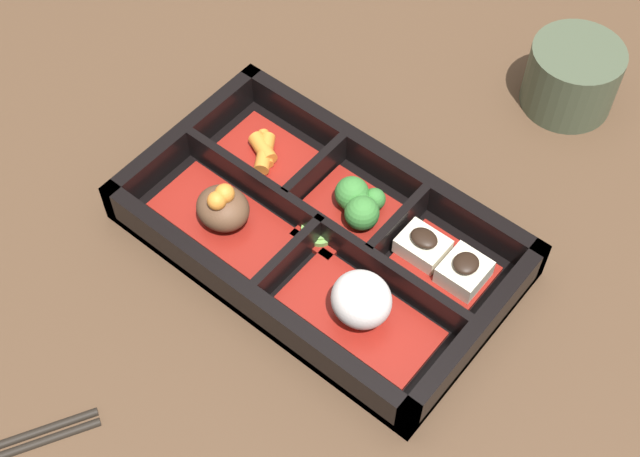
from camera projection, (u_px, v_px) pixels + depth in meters
ground_plane at (320, 245)px, 0.79m from camera, size 3.00×3.00×0.00m
bento_base at (320, 242)px, 0.78m from camera, size 0.34×0.20×0.01m
bento_rim at (322, 230)px, 0.77m from camera, size 0.34×0.20×0.04m
bowl_rice at (361, 304)px, 0.72m from camera, size 0.13×0.06×0.05m
bowl_stew at (223, 212)px, 0.78m from camera, size 0.13×0.06×0.05m
bowl_tofu at (444, 261)px, 0.75m from camera, size 0.08×0.06×0.03m
bowl_greens at (358, 204)px, 0.78m from camera, size 0.07×0.06×0.04m
bowl_carrots at (267, 152)px, 0.83m from camera, size 0.09×0.06×0.02m
bowl_pickles at (317, 234)px, 0.78m from camera, size 0.04×0.03×0.01m
tea_cup at (572, 76)px, 0.86m from camera, size 0.09×0.09×0.07m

